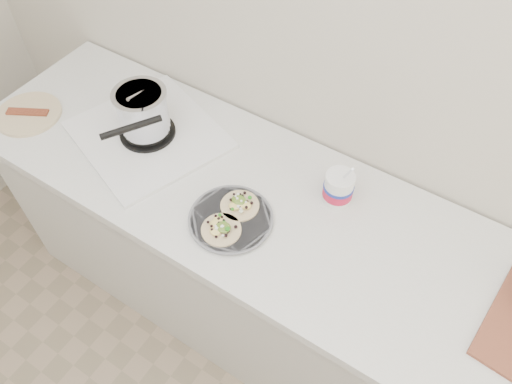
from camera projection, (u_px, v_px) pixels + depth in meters
The scene contains 5 objects.
counter at pixel (287, 279), 1.95m from camera, with size 2.44×0.66×0.90m.
stove at pixel (145, 120), 1.75m from camera, with size 0.62×0.59×0.24m.
taco_plate at pixel (231, 217), 1.56m from camera, with size 0.27×0.27×0.04m.
tub at pixel (339, 187), 1.58m from camera, with size 0.10×0.10×0.22m.
bacon_plate at pixel (28, 114), 1.87m from camera, with size 0.24×0.24×0.02m.
Camera 1 is at (0.41, 0.57, 2.19)m, focal length 35.00 mm.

